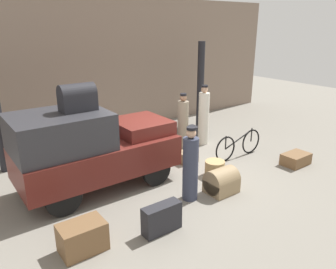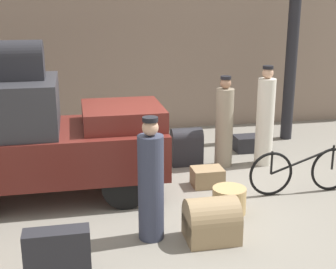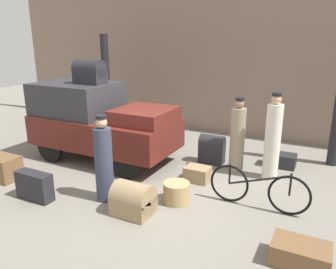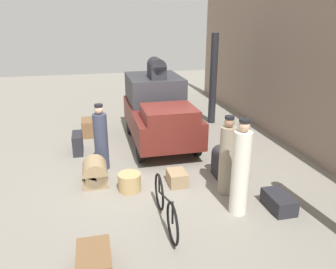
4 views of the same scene
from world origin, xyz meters
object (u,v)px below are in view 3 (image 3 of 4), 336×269
(bicycle, at_px, (258,189))
(wicker_basket, at_px, (176,192))
(trunk_barrel_dark, at_px, (133,200))
(truck, at_px, (98,120))
(porter_lifting_near_truck, at_px, (104,162))
(trunk_umber_medium, at_px, (2,168))
(porter_standing_middle, at_px, (273,140))
(suitcase_black_upright, at_px, (35,186))
(trunk_large_brown, at_px, (280,160))
(trunk_on_truck_roof, at_px, (90,72))
(conductor_in_dark_uniform, at_px, (237,138))
(suitcase_tan_flat, at_px, (300,254))
(trunk_wicker_pale, at_px, (212,148))
(suitcase_small_leather, at_px, (197,174))

(bicycle, relative_size, wicker_basket, 3.61)
(trunk_barrel_dark, bearing_deg, truck, 139.55)
(porter_lifting_near_truck, relative_size, trunk_barrel_dark, 2.43)
(trunk_umber_medium, bearing_deg, truck, 62.12)
(trunk_barrel_dark, relative_size, trunk_umber_medium, 0.90)
(porter_standing_middle, relative_size, suitcase_black_upright, 2.52)
(trunk_large_brown, distance_m, trunk_on_truck_roof, 5.01)
(porter_lifting_near_truck, distance_m, trunk_on_truck_roof, 2.79)
(conductor_in_dark_uniform, height_order, trunk_on_truck_roof, trunk_on_truck_roof)
(trunk_umber_medium, bearing_deg, suitcase_tan_flat, -0.13)
(wicker_basket, relative_size, trunk_wicker_pale, 0.70)
(suitcase_tan_flat, xyz_separation_m, trunk_umber_medium, (-6.04, 0.01, 0.10))
(trunk_large_brown, bearing_deg, trunk_umber_medium, -145.92)
(porter_lifting_near_truck, distance_m, trunk_large_brown, 4.24)
(truck, height_order, conductor_in_dark_uniform, truck)
(truck, xyz_separation_m, trunk_on_truck_roof, (-0.18, 0.00, 1.15))
(conductor_in_dark_uniform, distance_m, trunk_wicker_pale, 0.81)
(porter_lifting_near_truck, distance_m, conductor_in_dark_uniform, 3.07)
(truck, distance_m, trunk_large_brown, 4.50)
(conductor_in_dark_uniform, relative_size, trunk_umber_medium, 2.27)
(trunk_on_truck_roof, bearing_deg, porter_standing_middle, 9.41)
(porter_standing_middle, distance_m, trunk_umber_medium, 5.82)
(bicycle, xyz_separation_m, trunk_on_truck_roof, (-4.30, 0.73, 1.79))
(bicycle, bearing_deg, trunk_umber_medium, -166.26)
(suitcase_black_upright, xyz_separation_m, suitcase_small_leather, (2.40, 2.19, -0.12))
(suitcase_black_upright, bearing_deg, porter_standing_middle, 39.06)
(suitcase_small_leather, xyz_separation_m, trunk_on_truck_roof, (-2.90, 0.15, 2.00))
(trunk_umber_medium, xyz_separation_m, suitcase_small_leather, (3.78, 1.85, -0.10))
(porter_standing_middle, bearing_deg, bicycle, -87.83)
(trunk_barrel_dark, xyz_separation_m, trunk_wicker_pale, (0.37, 2.90, 0.12))
(truck, height_order, suitcase_tan_flat, truck)
(trunk_umber_medium, relative_size, trunk_on_truck_roof, 1.02)
(porter_lifting_near_truck, xyz_separation_m, suitcase_tan_flat, (3.49, -0.29, -0.60))
(trunk_umber_medium, bearing_deg, trunk_large_brown, 34.08)
(porter_lifting_near_truck, distance_m, suitcase_small_leather, 2.09)
(wicker_basket, height_order, trunk_barrel_dark, trunk_barrel_dark)
(suitcase_black_upright, relative_size, trunk_wicker_pale, 1.05)
(truck, xyz_separation_m, suitcase_tan_flat, (4.99, -2.01, -0.85))
(bicycle, xyz_separation_m, porter_lifting_near_truck, (-2.62, -0.99, 0.38))
(porter_lifting_near_truck, bearing_deg, wicker_basket, 22.57)
(suitcase_tan_flat, bearing_deg, trunk_barrel_dark, 178.16)
(bicycle, bearing_deg, suitcase_tan_flat, -55.85)
(trunk_large_brown, distance_m, trunk_umber_medium, 6.29)
(porter_lifting_near_truck, relative_size, suitcase_small_leather, 3.18)
(suitcase_tan_flat, distance_m, trunk_wicker_pale, 3.82)
(truck, bearing_deg, porter_lifting_near_truck, -49.05)
(trunk_wicker_pale, bearing_deg, trunk_on_truck_roof, -160.79)
(trunk_barrel_dark, bearing_deg, trunk_large_brown, 61.23)
(suitcase_small_leather, bearing_deg, bicycle, -22.72)
(trunk_wicker_pale, distance_m, trunk_on_truck_roof, 3.47)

